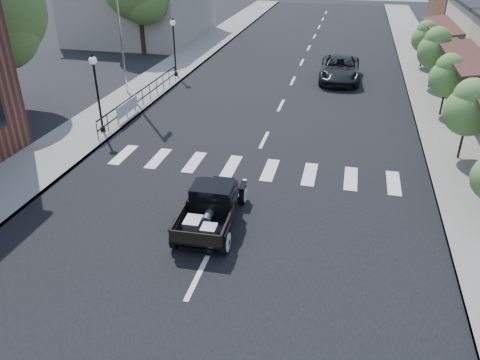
# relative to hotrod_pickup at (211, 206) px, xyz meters

# --- Properties ---
(ground) EXTENTS (120.00, 120.00, 0.00)m
(ground) POSITION_rel_hotrod_pickup_xyz_m (0.37, 0.33, -0.70)
(ground) COLOR black
(ground) RESTS_ON ground
(road) EXTENTS (14.00, 80.00, 0.02)m
(road) POSITION_rel_hotrod_pickup_xyz_m (0.37, 15.33, -0.69)
(road) COLOR black
(road) RESTS_ON ground
(road_markings) EXTENTS (12.00, 60.00, 0.06)m
(road_markings) POSITION_rel_hotrod_pickup_xyz_m (0.37, 10.33, -0.70)
(road_markings) COLOR silver
(road_markings) RESTS_ON ground
(sidewalk_left) EXTENTS (3.00, 80.00, 0.15)m
(sidewalk_left) POSITION_rel_hotrod_pickup_xyz_m (-8.13, 15.33, -0.62)
(sidewalk_left) COLOR gray
(sidewalk_left) RESTS_ON ground
(sidewalk_right) EXTENTS (3.00, 80.00, 0.15)m
(sidewalk_right) POSITION_rel_hotrod_pickup_xyz_m (8.87, 15.33, -0.62)
(sidewalk_right) COLOR gray
(sidewalk_right) RESTS_ON ground
(low_building_left) EXTENTS (10.00, 12.00, 5.00)m
(low_building_left) POSITION_rel_hotrod_pickup_xyz_m (-14.63, 28.33, 1.80)
(low_building_left) COLOR #A99F8D
(low_building_left) RESTS_ON ground
(railing) EXTENTS (0.08, 10.00, 1.00)m
(railing) POSITION_rel_hotrod_pickup_xyz_m (-6.93, 10.33, -0.05)
(railing) COLOR black
(railing) RESTS_ON sidewalk_left
(banner) EXTENTS (0.04, 2.20, 0.60)m
(banner) POSITION_rel_hotrod_pickup_xyz_m (-6.85, 8.33, -0.25)
(banner) COLOR silver
(banner) RESTS_ON sidewalk_left
(lamp_post_b) EXTENTS (0.36, 0.36, 3.65)m
(lamp_post_b) POSITION_rel_hotrod_pickup_xyz_m (-7.23, 6.33, 1.28)
(lamp_post_b) COLOR black
(lamp_post_b) RESTS_ON sidewalk_left
(lamp_post_c) EXTENTS (0.36, 0.36, 3.65)m
(lamp_post_c) POSITION_rel_hotrod_pickup_xyz_m (-7.23, 16.33, 1.28)
(lamp_post_c) COLOR black
(lamp_post_c) RESTS_ON sidewalk_left
(big_tree_far) EXTENTS (5.19, 5.19, 7.62)m
(big_tree_far) POSITION_rel_hotrod_pickup_xyz_m (-12.13, 22.33, 3.11)
(big_tree_far) COLOR #46662B
(big_tree_far) RESTS_ON ground
(small_tree_b) EXTENTS (1.95, 1.95, 3.25)m
(small_tree_b) POSITION_rel_hotrod_pickup_xyz_m (8.67, 7.03, 1.08)
(small_tree_b) COLOR #4B7736
(small_tree_b) RESTS_ON sidewalk_right
(small_tree_c) EXTENTS (1.81, 1.81, 3.02)m
(small_tree_c) POSITION_rel_hotrod_pickup_xyz_m (8.67, 12.46, 0.96)
(small_tree_c) COLOR #4B7736
(small_tree_c) RESTS_ON sidewalk_right
(small_tree_d) EXTENTS (2.06, 2.06, 3.43)m
(small_tree_d) POSITION_rel_hotrod_pickup_xyz_m (8.67, 17.48, 1.17)
(small_tree_d) COLOR #4B7736
(small_tree_d) RESTS_ON sidewalk_right
(small_tree_e) EXTENTS (1.82, 1.82, 3.03)m
(small_tree_e) POSITION_rel_hotrod_pickup_xyz_m (8.67, 22.50, 0.97)
(small_tree_e) COLOR #4B7736
(small_tree_e) RESTS_ON sidewalk_right
(hotrod_pickup) EXTENTS (2.02, 4.09, 1.39)m
(hotrod_pickup) POSITION_rel_hotrod_pickup_xyz_m (0.00, 0.00, 0.00)
(hotrod_pickup) COLOR black
(hotrod_pickup) RESTS_ON ground
(second_car) EXTENTS (2.58, 5.38, 1.48)m
(second_car) POSITION_rel_hotrod_pickup_xyz_m (3.25, 18.17, 0.04)
(second_car) COLOR black
(second_car) RESTS_ON ground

